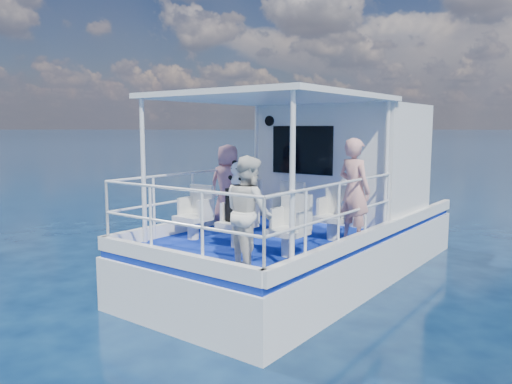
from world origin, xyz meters
The scene contains 20 objects.
ground centered at (0.00, 0.00, 0.00)m, with size 2000.00×2000.00×0.00m, color #081B3B.
hull centered at (0.00, 1.00, 0.00)m, with size 3.00×7.00×1.60m, color white.
deck centered at (0.00, 1.00, 0.85)m, with size 2.90×6.90×0.10m, color #0A2196.
cabin centered at (0.00, 2.30, 2.00)m, with size 2.85×2.00×2.20m, color white.
canopy centered at (0.00, -0.20, 3.14)m, with size 3.00×3.20×0.08m, color white.
canopy_posts centered at (0.00, -0.25, 2.00)m, with size 2.77×2.97×2.20m.
railings centered at (0.00, -0.58, 1.40)m, with size 2.84×3.59×1.00m, color white, non-canonical shape.
seat_port_fwd centered at (-0.90, 0.20, 1.09)m, with size 0.48×0.46×0.38m, color silver.
seat_center_fwd centered at (0.00, 0.20, 1.09)m, with size 0.48×0.46×0.38m, color silver.
seat_stbd_fwd centered at (0.90, 0.20, 1.09)m, with size 0.48×0.46×0.38m, color silver.
seat_port_aft centered at (-0.90, -1.10, 1.09)m, with size 0.48×0.46×0.38m, color silver.
seat_center_aft centered at (0.00, -1.10, 1.09)m, with size 0.48×0.46×0.38m, color silver.
seat_stbd_aft centered at (0.90, -1.10, 1.09)m, with size 0.48×0.46×0.38m, color silver.
passenger_port_fwd centered at (-1.25, 0.19, 1.63)m, with size 0.55×0.39×1.47m, color #C8818B.
passenger_stbd_fwd centered at (1.25, 0.21, 1.71)m, with size 0.59×0.39×1.62m, color pink.
passenger_stbd_aft centered at (0.83, -1.88, 1.61)m, with size 0.69×0.54×1.43m, color silver.
backpack_port centered at (-0.92, 0.15, 1.48)m, with size 0.31×0.17×0.40m, color black.
backpack_center centered at (0.02, -1.09, 1.53)m, with size 0.33×0.19×0.50m, color black.
compact_camera centered at (-0.94, 0.16, 1.71)m, with size 0.10×0.06×0.06m, color black.
panda centered at (0.01, -1.07, 1.98)m, with size 0.26×0.22×0.41m, color white, non-canonical shape.
Camera 1 is at (4.58, -6.75, 2.66)m, focal length 35.00 mm.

